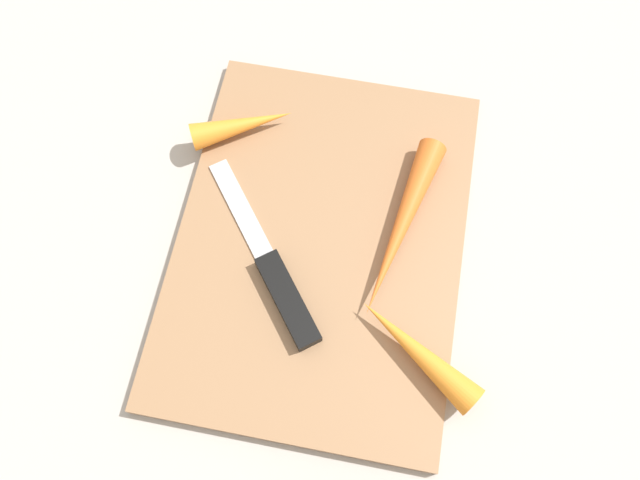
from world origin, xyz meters
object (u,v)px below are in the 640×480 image
at_px(cutting_board, 320,242).
at_px(knife, 281,287).
at_px(carrot_medium, 417,352).
at_px(carrot_longest, 402,226).
at_px(carrot_shortest, 242,125).

height_order(cutting_board, knife, knife).
xyz_separation_m(cutting_board, carrot_medium, (0.09, 0.10, 0.02)).
distance_m(cutting_board, carrot_longest, 0.08).
xyz_separation_m(knife, carrot_medium, (0.04, 0.12, 0.01)).
height_order(cutting_board, carrot_medium, carrot_medium).
relative_size(cutting_board, carrot_longest, 2.03).
height_order(knife, carrot_longest, carrot_longest).
bearing_deg(carrot_shortest, carrot_medium, -70.83).
relative_size(cutting_board, knife, 2.11).
bearing_deg(carrot_shortest, knife, -91.98).
relative_size(knife, carrot_shortest, 1.73).
xyz_separation_m(cutting_board, knife, (0.05, -0.02, 0.01)).
xyz_separation_m(cutting_board, carrot_longest, (-0.02, 0.07, 0.02)).
relative_size(cutting_board, carrot_medium, 2.98).
bearing_deg(carrot_medium, knife, 16.79).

